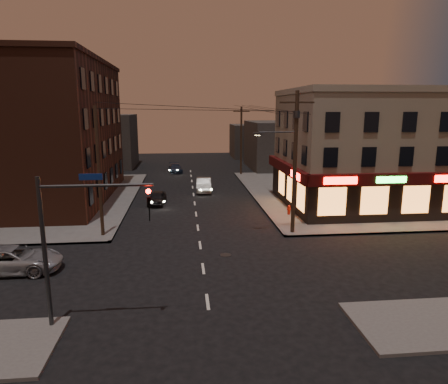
{
  "coord_description": "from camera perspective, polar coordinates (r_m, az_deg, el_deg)",
  "views": [
    {
      "loc": [
        -0.99,
        -21.37,
        8.98
      ],
      "look_at": [
        1.8,
        5.89,
        3.2
      ],
      "focal_mm": 32.0,
      "sensor_mm": 36.0,
      "label": 1
    }
  ],
  "objects": [
    {
      "name": "suv_cross",
      "position": [
        25.35,
        -27.92,
        -8.54
      ],
      "size": [
        5.21,
        2.41,
        1.45
      ],
      "primitive_type": "imported",
      "rotation": [
        0.0,
        0.0,
        1.57
      ],
      "color": "#999CA2",
      "rests_on": "ground"
    },
    {
      "name": "ground",
      "position": [
        23.2,
        -2.99,
        -10.88
      ],
      "size": [
        120.0,
        120.0,
        0.0
      ],
      "primitive_type": "plane",
      "color": "black",
      "rests_on": "ground"
    },
    {
      "name": "sedan_far",
      "position": [
        57.22,
        -6.95,
        3.41
      ],
      "size": [
        2.2,
        4.36,
        1.21
      ],
      "primitive_type": "imported",
      "rotation": [
        0.0,
        0.0,
        0.12
      ],
      "color": "#1C2639",
      "rests_on": "ground"
    },
    {
      "name": "sedan_mid",
      "position": [
        43.7,
        -2.9,
        1.03
      ],
      "size": [
        1.8,
        4.6,
        1.49
      ],
      "primitive_type": "imported",
      "rotation": [
        0.0,
        0.0,
        -0.05
      ],
      "color": "#63605C",
      "rests_on": "ground"
    },
    {
      "name": "pizza_building",
      "position": [
        38.86,
        20.1,
        5.83
      ],
      "size": [
        15.85,
        12.85,
        10.5
      ],
      "color": "gray",
      "rests_on": "sidewalk_ne"
    },
    {
      "name": "fire_hydrant",
      "position": [
        34.19,
        9.25,
        -2.46
      ],
      "size": [
        0.35,
        0.35,
        0.8
      ],
      "rotation": [
        0.0,
        0.0,
        -0.12
      ],
      "color": "#9C1B0E",
      "rests_on": "sidewalk_ne"
    },
    {
      "name": "utility_pole_west",
      "position": [
        28.79,
        -17.43,
        2.71
      ],
      "size": [
        0.24,
        0.24,
        9.0
      ],
      "primitive_type": "cylinder",
      "color": "#382619",
      "rests_on": "sidewalk_nw"
    },
    {
      "name": "bg_building_ne_a",
      "position": [
        61.48,
        8.35,
        6.67
      ],
      "size": [
        10.0,
        12.0,
        7.0
      ],
      "primitive_type": "cube",
      "color": "#3F3D3A",
      "rests_on": "ground"
    },
    {
      "name": "sedan_near",
      "position": [
        38.36,
        -9.55,
        -0.84
      ],
      "size": [
        1.86,
        3.79,
        1.25
      ],
      "primitive_type": "imported",
      "rotation": [
        0.0,
        0.0,
        -0.11
      ],
      "color": "black",
      "rests_on": "ground"
    },
    {
      "name": "traffic_signal",
      "position": [
        17.11,
        -21.19,
        -5.29
      ],
      "size": [
        4.49,
        0.32,
        6.47
      ],
      "color": "#333538",
      "rests_on": "ground"
    },
    {
      "name": "bg_building_ne_b",
      "position": [
        74.75,
        4.21,
        7.29
      ],
      "size": [
        8.0,
        8.0,
        6.0
      ],
      "primitive_type": "cube",
      "color": "#3F3D3A",
      "rests_on": "ground"
    },
    {
      "name": "brick_apartment",
      "position": [
        42.63,
        -24.55,
        7.72
      ],
      "size": [
        12.0,
        20.0,
        13.0
      ],
      "primitive_type": "cube",
      "color": "#4D2618",
      "rests_on": "sidewalk_nw"
    },
    {
      "name": "bg_building_nw",
      "position": [
        64.69,
        -16.66,
        7.0
      ],
      "size": [
        9.0,
        10.0,
        8.0
      ],
      "primitive_type": "cube",
      "color": "#3F3D3A",
      "rests_on": "ground"
    },
    {
      "name": "utility_pole_far",
      "position": [
        54.11,
        2.47,
        7.31
      ],
      "size": [
        0.26,
        0.26,
        9.0
      ],
      "primitive_type": "cylinder",
      "color": "#382619",
      "rests_on": "sidewalk_ne"
    },
    {
      "name": "sidewalk_nw",
      "position": [
        44.7,
        -28.08,
        -1.0
      ],
      "size": [
        24.0,
        28.0,
        0.15
      ],
      "primitive_type": "cube",
      "color": "#514F4C",
      "rests_on": "ground"
    },
    {
      "name": "utility_pole_main",
      "position": [
        28.41,
        9.91,
        5.23
      ],
      "size": [
        4.2,
        0.44,
        10.0
      ],
      "color": "#382619",
      "rests_on": "sidewalk_ne"
    },
    {
      "name": "sidewalk_ne",
      "position": [
        45.49,
        18.96,
        -0.03
      ],
      "size": [
        24.0,
        28.0,
        0.15
      ],
      "primitive_type": "cube",
      "color": "#514F4C",
      "rests_on": "ground"
    }
  ]
}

